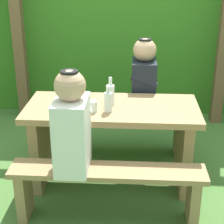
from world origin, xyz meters
TOP-DOWN VIEW (x-y plane):
  - ground_plane at (0.00, 0.00)m, footprint 12.00×12.00m
  - hedge_backdrop at (0.00, 1.99)m, footprint 6.40×0.81m
  - pergola_post_left at (-1.15, 1.36)m, footprint 0.12×0.12m
  - picnic_table at (0.00, 0.00)m, footprint 1.40×0.64m
  - bench_near at (0.00, -0.52)m, footprint 1.40×0.24m
  - bench_far at (0.00, 0.52)m, footprint 1.40×0.24m
  - person_white_shirt at (-0.24, -0.52)m, footprint 0.25×0.35m
  - person_black_coat at (0.26, 0.52)m, footprint 0.25×0.35m
  - drinking_glass at (-0.14, -0.13)m, footprint 0.07×0.07m
  - bottle_left at (-0.02, -0.11)m, footprint 0.06×0.06m
  - bottle_right at (-0.02, 0.04)m, footprint 0.07×0.07m
  - cell_phone at (-0.28, -0.09)m, footprint 0.14×0.16m

SIDE VIEW (x-z plane):
  - ground_plane at x=0.00m, z-range 0.00..0.00m
  - bench_near at x=0.00m, z-range 0.09..0.52m
  - bench_far at x=0.00m, z-range 0.09..0.52m
  - picnic_table at x=0.00m, z-range 0.13..0.83m
  - cell_phone at x=-0.28m, z-range 0.70..0.71m
  - drinking_glass at x=-0.14m, z-range 0.70..0.79m
  - person_white_shirt at x=-0.24m, z-range 0.40..1.12m
  - person_black_coat at x=0.26m, z-range 0.40..1.12m
  - bottle_left at x=-0.02m, z-range 0.68..0.89m
  - bottle_right at x=-0.02m, z-range 0.68..0.91m
  - pergola_post_left at x=-1.15m, z-range 0.00..2.19m
  - hedge_backdrop at x=0.00m, z-range 0.00..2.23m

